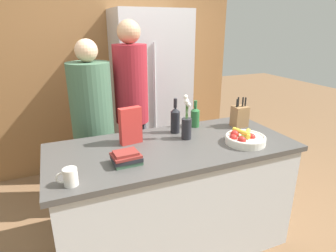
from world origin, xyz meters
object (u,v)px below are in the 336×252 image
Objects in this scene: knife_block at (240,116)px; flower_vase at (187,124)px; refrigerator at (151,94)px; fruit_bowl at (245,139)px; cereal_box at (130,126)px; person_at_sink at (93,122)px; bottle_oil at (175,119)px; bottle_vinegar at (195,116)px; person_in_blue at (132,105)px; book_stack at (127,158)px; coffee_mug at (70,177)px.

flower_vase reaches higher than knife_block.
refrigerator reaches higher than fruit_bowl.
refrigerator reaches higher than knife_block.
fruit_bowl is at bearing -23.22° from cereal_box.
refrigerator is at bearing 107.81° from knife_block.
person_at_sink is at bearing -139.94° from refrigerator.
bottle_oil is (-0.40, 0.42, 0.08)m from fruit_bowl.
person_at_sink is at bearing 153.56° from bottle_vinegar.
person_at_sink is 0.92× the size of person_in_blue.
refrigerator is 1.17× the size of person_at_sink.
bottle_vinegar is (0.03, -1.10, 0.03)m from refrigerator.
bottle_oil reaches higher than cereal_box.
knife_block is at bearing -24.87° from person_at_sink.
book_stack is at bearing 178.60° from fruit_bowl.
refrigerator reaches higher than bottle_vinegar.
coffee_mug is 1.04m from bottle_oil.
refrigerator is 1.38m from cereal_box.
cereal_box is 2.33× the size of coffee_mug.
refrigerator is 15.93× the size of coffee_mug.
cereal_box is 0.67m from coffee_mug.
bottle_vinegar is at bearing 158.43° from knife_block.
coffee_mug is 1.26m from person_in_blue.
fruit_bowl is 2.50× the size of coffee_mug.
fruit_bowl is at bearing -82.79° from refrigerator.
person_in_blue is at bearing 134.06° from bottle_vinegar.
knife_block is 0.58m from flower_vase.
fruit_bowl is 1.14m from person_in_blue.
refrigerator is at bearing 81.01° from person_in_blue.
refrigerator is 6.57× the size of bottle_oil.
refrigerator is 1.34m from flower_vase.
person_at_sink reaches higher than bottle_oil.
person_at_sink is (-0.84, 0.42, -0.08)m from bottle_vinegar.
fruit_bowl is 0.17× the size of person_in_blue.
fruit_bowl is 1.27× the size of bottle_vinegar.
book_stack is 0.89m from bottle_vinegar.
bottle_oil is 0.24m from bottle_vinegar.
book_stack is at bearing -114.87° from refrigerator.
knife_block is at bearing -21.57° from bottle_vinegar.
cereal_box is 0.96× the size of bottle_oil.
bottle_oil is 0.58m from person_in_blue.
person_in_blue is at bearing -123.62° from refrigerator.
person_at_sink reaches higher than book_stack.
bottle_vinegar reaches higher than coffee_mug.
person_at_sink reaches higher than fruit_bowl.
refrigerator reaches higher than coffee_mug.
person_in_blue is at bearing 112.89° from bottle_oil.
bottle_oil is at bearing -42.47° from person_in_blue.
bottle_oil reaches higher than book_stack.
person_at_sink is (-1.01, 0.91, -0.02)m from fruit_bowl.
flower_vase is at bearing -45.39° from person_in_blue.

